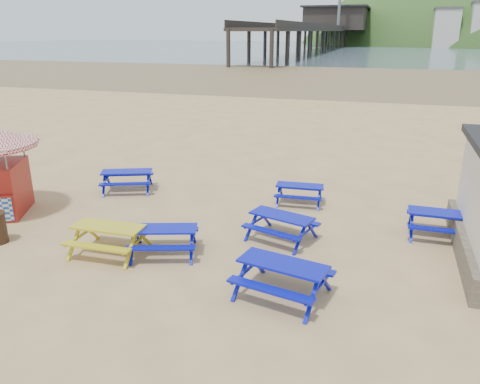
% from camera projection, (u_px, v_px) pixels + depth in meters
% --- Properties ---
extents(ground, '(400.00, 400.00, 0.00)m').
position_uv_depth(ground, '(209.00, 238.00, 13.83)').
color(ground, tan).
rests_on(ground, ground).
extents(wet_sand, '(400.00, 400.00, 0.00)m').
position_uv_depth(wet_sand, '(356.00, 76.00, 63.38)').
color(wet_sand, olive).
rests_on(wet_sand, ground).
extents(sea, '(400.00, 400.00, 0.00)m').
position_uv_depth(sea, '(381.00, 48.00, 166.98)').
color(sea, '#4A5D6B').
rests_on(sea, ground).
extents(picnic_table_blue_a, '(2.30, 2.10, 0.78)m').
position_uv_depth(picnic_table_blue_a, '(127.00, 181.00, 17.81)').
color(picnic_table_blue_a, '#090B94').
rests_on(picnic_table_blue_a, ground).
extents(picnic_table_blue_b, '(1.73, 1.44, 0.69)m').
position_uv_depth(picnic_table_blue_b, '(299.00, 194.00, 16.51)').
color(picnic_table_blue_b, '#090B94').
rests_on(picnic_table_blue_b, ground).
extents(picnic_table_blue_c, '(1.87, 1.51, 0.78)m').
position_uv_depth(picnic_table_blue_c, '(440.00, 224.00, 13.80)').
color(picnic_table_blue_c, '#090B94').
rests_on(picnic_table_blue_c, ground).
extents(picnic_table_blue_d, '(2.19, 1.97, 0.76)m').
position_uv_depth(picnic_table_blue_d, '(164.00, 241.00, 12.76)').
color(picnic_table_blue_d, '#090B94').
rests_on(picnic_table_blue_d, ground).
extents(picnic_table_blue_e, '(2.31, 2.00, 0.85)m').
position_uv_depth(picnic_table_blue_e, '(283.00, 279.00, 10.69)').
color(picnic_table_blue_e, '#090B94').
rests_on(picnic_table_blue_e, ground).
extents(picnic_table_yellow, '(2.00, 1.63, 0.82)m').
position_uv_depth(picnic_table_yellow, '(109.00, 240.00, 12.76)').
color(picnic_table_yellow, '#B09E11').
rests_on(picnic_table_yellow, ground).
extents(pier, '(24.00, 220.00, 39.29)m').
position_uv_depth(pier, '(334.00, 32.00, 177.75)').
color(pier, black).
rests_on(pier, ground).
extents(picnic_table_blue_g, '(2.19, 1.95, 0.77)m').
position_uv_depth(picnic_table_blue_g, '(281.00, 227.00, 13.62)').
color(picnic_table_blue_g, '#090B94').
rests_on(picnic_table_blue_g, ground).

